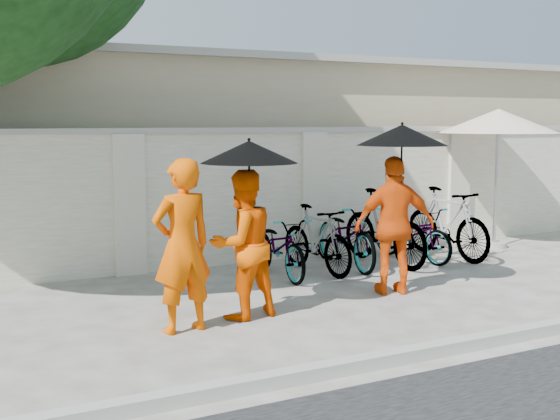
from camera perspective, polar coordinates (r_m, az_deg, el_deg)
name	(u,v)px	position (r m, az deg, el deg)	size (l,w,h in m)	color
ground	(294,319)	(7.88, 1.13, -8.81)	(80.00, 80.00, 0.00)	#B7B4AC
kerb	(384,359)	(6.48, 8.43, -11.91)	(40.00, 0.16, 0.12)	#A1A198
compound_wall	(253,197)	(10.94, -2.21, 1.06)	(20.00, 0.30, 2.00)	white
building_behind	(219,149)	(14.77, -4.95, 4.98)	(14.00, 6.00, 3.20)	#BFB08E
monk_left	(182,246)	(7.28, -7.96, -2.90)	(0.66, 0.43, 1.81)	#ED5500
monk_center	(242,244)	(7.75, -3.07, -2.80)	(0.80, 0.63, 1.66)	#F65700
parasol_center	(249,152)	(7.59, -2.53, 4.74)	(1.06, 1.06, 1.03)	black
monk_right	(395,226)	(8.93, 9.32, -1.25)	(1.02, 0.43, 1.75)	#ED4E09
parasol_right	(402,135)	(8.78, 9.89, 6.02)	(1.12, 1.12, 1.15)	black
patio_umbrella	(498,123)	(12.57, 17.32, 6.80)	(2.37, 2.37, 2.38)	#A1A198
bike_0	(279,246)	(9.84, -0.07, -2.98)	(0.57, 1.64, 0.86)	#B2B2B2
bike_1	(317,239)	(10.11, 2.99, -2.39)	(0.46, 1.62, 0.98)	#B2B2B2
bike_2	(347,235)	(10.53, 5.43, -2.07)	(0.63, 1.82, 0.96)	#B2B2B2
bike_3	(384,227)	(10.76, 8.46, -1.41)	(0.54, 1.91, 1.15)	#B2B2B2
bike_4	(413,233)	(11.20, 10.74, -1.87)	(0.57, 1.63, 0.86)	#B2B2B2
bike_5	(447,223)	(11.48, 13.41, -1.04)	(0.53, 1.87, 1.13)	#B2B2B2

